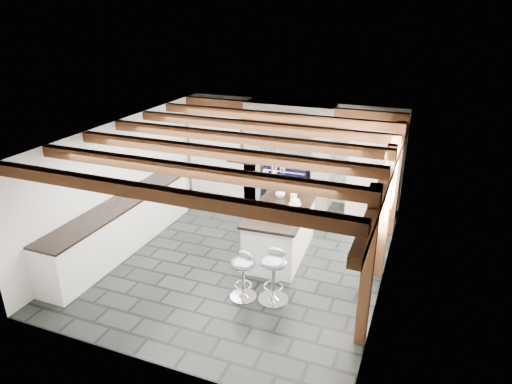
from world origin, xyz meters
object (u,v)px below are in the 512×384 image
at_px(bar_stool_far, 244,270).
at_px(bar_stool_near, 274,270).
at_px(range_cooker, 288,182).
at_px(kitchen_island, 280,231).

bearing_deg(bar_stool_far, bar_stool_near, 29.86).
height_order(range_cooker, bar_stool_near, range_cooker).
distance_m(kitchen_island, bar_stool_far, 1.51).
bearing_deg(range_cooker, bar_stool_far, -82.13).
distance_m(bar_stool_near, bar_stool_far, 0.47).
relative_size(range_cooker, bar_stool_far, 1.28).
distance_m(range_cooker, bar_stool_far, 3.96).
xyz_separation_m(range_cooker, kitchen_island, (0.63, -2.41, 0.00)).
relative_size(bar_stool_near, bar_stool_far, 1.12).
height_order(range_cooker, kitchen_island, kitchen_island).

